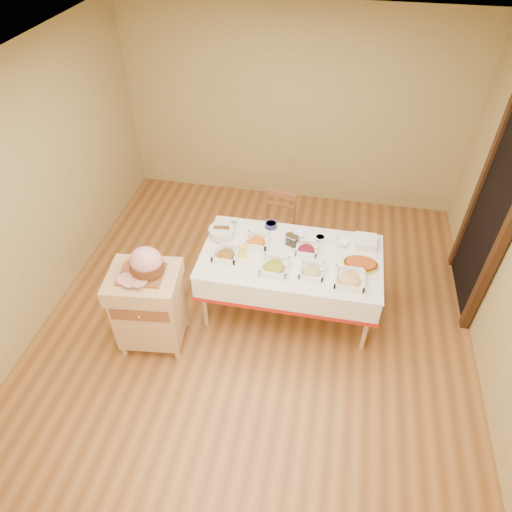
% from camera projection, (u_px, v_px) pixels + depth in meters
% --- Properties ---
extents(room_shell, '(5.00, 5.00, 5.00)m').
position_uv_depth(room_shell, '(256.00, 228.00, 4.05)').
color(room_shell, '#9C6030').
rests_on(room_shell, ground).
extents(doorway, '(0.09, 1.10, 2.20)m').
position_uv_depth(doorway, '(492.00, 214.00, 4.52)').
color(doorway, black).
rests_on(doorway, ground).
extents(dining_table, '(1.82, 1.02, 0.76)m').
position_uv_depth(dining_table, '(290.00, 267.00, 4.70)').
color(dining_table, tan).
rests_on(dining_table, ground).
extents(butcher_cart, '(0.71, 0.62, 0.92)m').
position_uv_depth(butcher_cart, '(149.00, 305.00, 4.41)').
color(butcher_cart, tan).
rests_on(butcher_cart, ground).
extents(dining_chair, '(0.45, 0.44, 0.88)m').
position_uv_depth(dining_chair, '(277.00, 227.00, 5.44)').
color(dining_chair, brown).
rests_on(dining_chair, ground).
extents(ham_on_board, '(0.42, 0.40, 0.28)m').
position_uv_depth(ham_on_board, '(146.00, 264.00, 4.09)').
color(ham_on_board, brown).
rests_on(ham_on_board, butcher_cart).
extents(serving_dish_a, '(0.24, 0.24, 0.10)m').
position_uv_depth(serving_dish_a, '(226.00, 254.00, 4.55)').
color(serving_dish_a, white).
rests_on(serving_dish_a, dining_table).
extents(serving_dish_b, '(0.26, 0.26, 0.11)m').
position_uv_depth(serving_dish_b, '(274.00, 267.00, 4.42)').
color(serving_dish_b, white).
rests_on(serving_dish_b, dining_table).
extents(serving_dish_c, '(0.23, 0.23, 0.09)m').
position_uv_depth(serving_dish_c, '(312.00, 271.00, 4.38)').
color(serving_dish_c, white).
rests_on(serving_dish_c, dining_table).
extents(serving_dish_d, '(0.28, 0.28, 0.11)m').
position_uv_depth(serving_dish_d, '(350.00, 279.00, 4.29)').
color(serving_dish_d, white).
rests_on(serving_dish_d, dining_table).
extents(serving_dish_e, '(0.24, 0.23, 0.11)m').
position_uv_depth(serving_dish_e, '(257.00, 242.00, 4.70)').
color(serving_dish_e, white).
rests_on(serving_dish_e, dining_table).
extents(serving_dish_f, '(0.22, 0.21, 0.10)m').
position_uv_depth(serving_dish_f, '(307.00, 249.00, 4.62)').
color(serving_dish_f, white).
rests_on(serving_dish_f, dining_table).
extents(small_bowl_left, '(0.11, 0.11, 0.05)m').
position_uv_depth(small_bowl_left, '(234.00, 224.00, 4.93)').
color(small_bowl_left, white).
rests_on(small_bowl_left, dining_table).
extents(small_bowl_mid, '(0.13, 0.13, 0.05)m').
position_uv_depth(small_bowl_mid, '(271.00, 225.00, 4.92)').
color(small_bowl_mid, navy).
rests_on(small_bowl_mid, dining_table).
extents(small_bowl_right, '(0.11, 0.11, 0.06)m').
position_uv_depth(small_bowl_right, '(320.00, 238.00, 4.74)').
color(small_bowl_right, white).
rests_on(small_bowl_right, dining_table).
extents(bowl_white_imported, '(0.15, 0.15, 0.04)m').
position_uv_depth(bowl_white_imported, '(297.00, 234.00, 4.82)').
color(bowl_white_imported, white).
rests_on(bowl_white_imported, dining_table).
extents(bowl_small_imported, '(0.18, 0.18, 0.05)m').
position_uv_depth(bowl_small_imported, '(342.00, 242.00, 4.71)').
color(bowl_small_imported, white).
rests_on(bowl_small_imported, dining_table).
extents(preserve_jar_left, '(0.09, 0.09, 0.12)m').
position_uv_depth(preserve_jar_left, '(289.00, 240.00, 4.70)').
color(preserve_jar_left, silver).
rests_on(preserve_jar_left, dining_table).
extents(preserve_jar_right, '(0.09, 0.09, 0.12)m').
position_uv_depth(preserve_jar_right, '(294.00, 242.00, 4.67)').
color(preserve_jar_right, silver).
rests_on(preserve_jar_right, dining_table).
extents(mustard_bottle, '(0.06, 0.06, 0.19)m').
position_uv_depth(mustard_bottle, '(243.00, 251.00, 4.52)').
color(mustard_bottle, yellow).
rests_on(mustard_bottle, dining_table).
extents(bread_basket, '(0.27, 0.27, 0.12)m').
position_uv_depth(bread_basket, '(222.00, 232.00, 4.79)').
color(bread_basket, silver).
rests_on(bread_basket, dining_table).
extents(plate_stack, '(0.22, 0.22, 0.08)m').
position_uv_depth(plate_stack, '(365.00, 242.00, 4.69)').
color(plate_stack, white).
rests_on(plate_stack, dining_table).
extents(brass_platter, '(0.34, 0.24, 0.04)m').
position_uv_depth(brass_platter, '(361.00, 264.00, 4.47)').
color(brass_platter, gold).
rests_on(brass_platter, dining_table).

